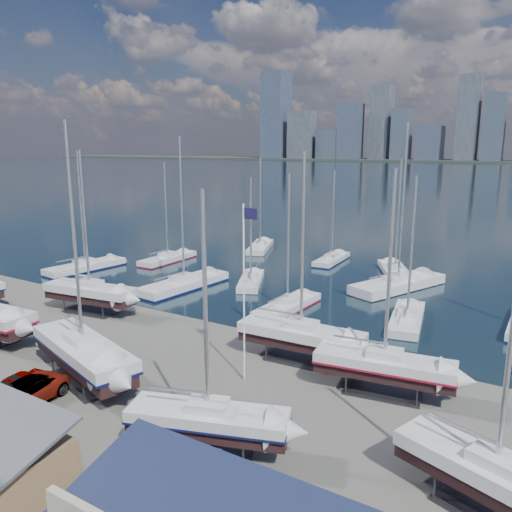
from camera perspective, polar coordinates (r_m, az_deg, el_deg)
The scene contains 21 objects.
ground at distance 37.42m, azimuth -10.65°, elevation -12.72°, with size 1400.00×1400.00×0.00m, color #605E59.
sailboat_cradle_2 at distance 50.79m, azimuth -18.45°, elevation -3.93°, with size 9.74×3.87×15.50m.
sailboat_cradle_3 at distance 36.25m, azimuth -19.14°, elevation -10.37°, with size 11.23×6.02×17.37m.
sailboat_cradle_4 at distance 37.58m, azimuth 5.15°, elevation -9.04°, with size 9.57×3.14×15.45m.
sailboat_cradle_5 at distance 27.17m, azimuth -5.53°, elevation -18.12°, with size 8.75×5.02×13.82m.
sailboat_cradle_6 at distance 33.79m, azimuth 14.43°, elevation -12.03°, with size 9.16×3.74×14.50m.
sailboat_cradle_7 at distance 25.32m, azimuth 25.69°, elevation -21.82°, with size 8.98×5.16×14.28m.
sailboat_moored_0 at distance 68.58m, azimuth -18.90°, elevation -1.34°, with size 4.20×10.98×16.02m.
sailboat_moored_1 at distance 70.81m, azimuth -10.03°, elevation -0.44°, with size 2.78×9.68×14.44m.
sailboat_moored_2 at distance 77.81m, azimuth 0.50°, elevation 0.91°, with size 6.12×10.12×14.78m.
sailboat_moored_3 at distance 57.16m, azimuth -8.20°, elevation -3.44°, with size 4.43×12.10×17.70m.
sailboat_moored_4 at distance 58.33m, azimuth -0.58°, elevation -2.97°, with size 5.96×8.80×13.01m.
sailboat_moored_5 at distance 70.16m, azimuth 8.64°, elevation -0.51°, with size 2.96×8.99×13.26m.
sailboat_moored_6 at distance 49.39m, azimuth 3.62°, elevation -5.87°, with size 3.08×9.46×13.96m.
sailboat_moored_7 at distance 58.54m, azimuth 15.89°, elevation -3.40°, with size 8.15×13.09×19.17m.
sailboat_moored_8 at distance 64.91m, azimuth 15.58°, elevation -1.87°, with size 7.05×10.25×15.04m.
sailboat_moored_9 at distance 47.73m, azimuth 16.86°, elevation -7.03°, with size 4.17×9.56×13.97m.
car_a at distance 36.12m, azimuth -25.96°, elevation -13.41°, with size 1.84×4.57×1.56m, color gray.
car_c at distance 34.93m, azimuth -25.18°, elevation -14.18°, with size 2.66×5.78×1.61m, color gray.
car_d at distance 25.73m, azimuth -7.27°, elevation -23.57°, with size 1.83×4.51×1.31m, color gray.
flagpole at distance 32.94m, azimuth -1.27°, elevation -2.96°, with size 1.07×0.12×12.18m.
Camera 1 is at (23.18, -34.84, 15.70)m, focal length 35.00 mm.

